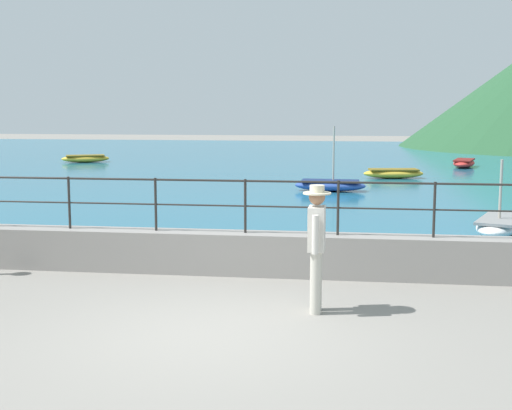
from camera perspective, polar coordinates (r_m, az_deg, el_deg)
ground_plane at (r=8.82m, az=-4.08°, el=-10.44°), size 120.00×120.00×0.00m
promenade_wall at (r=11.77m, az=-0.87°, el=-3.94°), size 20.00×0.56×0.70m
railing at (r=11.61m, az=-0.88°, el=0.72°), size 18.44×0.04×0.90m
lake_water at (r=34.18m, az=4.91°, el=3.36°), size 64.00×44.32×0.06m
person_walking at (r=9.50m, az=4.94°, el=-3.00°), size 0.38×0.57×1.75m
boat_1 at (r=35.62m, az=-13.71°, el=3.71°), size 2.47×1.73×0.36m
boat_2 at (r=27.39m, az=11.12°, el=2.56°), size 2.41×1.23×0.36m
boat_3 at (r=33.18m, az=16.56°, el=3.30°), size 1.48×2.46×0.36m
boat_4 at (r=15.99m, az=19.21°, el=-1.54°), size 1.64×2.47×1.62m
boat_5 at (r=22.91m, az=6.05°, el=1.64°), size 2.34×1.00×2.11m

